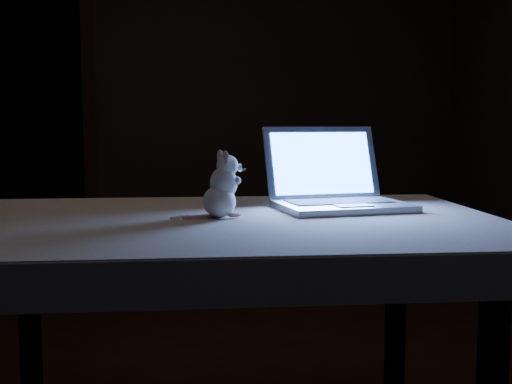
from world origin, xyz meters
name	(u,v)px	position (x,y,z in m)	size (l,w,h in m)	color
back_wall	(174,84)	(0.00, 2.50, 1.30)	(4.50, 0.04, 2.60)	black
doorway	(16,116)	(-1.10, 2.50, 1.06)	(1.06, 0.36, 2.13)	black
table	(223,356)	(-0.21, -0.57, 0.38)	(1.41, 0.91, 0.76)	black
tablecloth	(232,232)	(-0.17, -0.52, 0.72)	(1.51, 1.01, 0.10)	beige
laptop	(344,167)	(0.17, -0.48, 0.89)	(0.37, 0.33, 0.25)	#ACADB1
plush_mouse	(219,185)	(-0.22, -0.56, 0.85)	(0.13, 0.13, 0.18)	white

